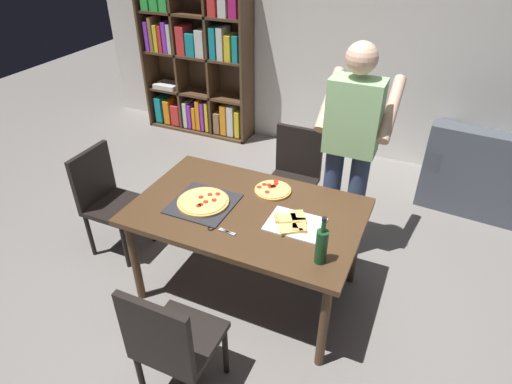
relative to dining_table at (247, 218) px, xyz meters
The scene contains 13 objects.
ground_plane 0.68m from the dining_table, ahead, with size 12.00×12.00×0.00m, color gray.
back_wall 2.70m from the dining_table, 90.00° to the left, with size 6.40×0.10×2.80m, color silver.
dining_table is the anchor object (origin of this frame).
chair_near_camera 0.99m from the dining_table, 90.00° to the right, with size 0.42×0.42×0.90m.
chair_far_side 0.99m from the dining_table, 90.00° to the left, with size 0.42×0.42×0.90m.
chair_left_end 1.27m from the dining_table, behind, with size 0.42×0.42×0.90m.
bookshelf 2.99m from the dining_table, 127.03° to the left, with size 1.40×0.35×1.95m.
person_serving_pizza 0.96m from the dining_table, 56.48° to the left, with size 0.55×0.54×1.75m.
pepperoni_pizza_on_tray 0.32m from the dining_table, 166.78° to the right, with size 0.42×0.42×0.04m.
pizza_slices_on_towel 0.37m from the dining_table, ahead, with size 0.36×0.30×0.03m.
wine_bottle 0.70m from the dining_table, 26.08° to the right, with size 0.07×0.07×0.32m.
kitchen_scissors 0.29m from the dining_table, 105.85° to the right, with size 0.20×0.09×0.01m.
second_pizza_plain 0.30m from the dining_table, 74.38° to the left, with size 0.27×0.27×0.03m.
Camera 1 is at (1.03, -2.15, 2.46)m, focal length 30.22 mm.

